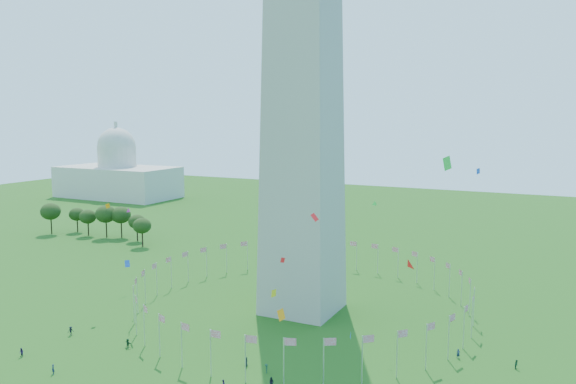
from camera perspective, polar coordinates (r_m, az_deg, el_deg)
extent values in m
cylinder|color=silver|center=(129.26, 18.19, -12.02)|extent=(0.24, 0.24, 9.00)
cylinder|color=silver|center=(135.85, 18.35, -11.06)|extent=(0.24, 0.24, 9.00)
cylinder|color=silver|center=(142.43, 18.01, -10.17)|extent=(0.24, 0.24, 9.00)
cylinder|color=silver|center=(148.81, 17.23, -9.37)|extent=(0.24, 0.24, 9.00)
cylinder|color=silver|center=(154.82, 16.09, -8.66)|extent=(0.24, 0.24, 9.00)
cylinder|color=silver|center=(160.35, 14.65, -8.04)|extent=(0.24, 0.24, 9.00)
cylinder|color=silver|center=(165.27, 12.98, -7.51)|extent=(0.24, 0.24, 9.00)
cylinder|color=silver|center=(169.50, 11.12, -7.08)|extent=(0.24, 0.24, 9.00)
cylinder|color=silver|center=(172.96, 9.11, -6.73)|extent=(0.24, 0.24, 9.00)
cylinder|color=silver|center=(175.59, 6.99, -6.47)|extent=(0.24, 0.24, 9.00)
cylinder|color=silver|center=(177.36, 4.79, -6.30)|extent=(0.24, 0.24, 9.00)
cylinder|color=silver|center=(178.24, 2.55, -6.21)|extent=(0.24, 0.24, 9.00)
cylinder|color=silver|center=(178.21, 0.29, -6.21)|extent=(0.24, 0.24, 9.00)
cylinder|color=silver|center=(177.27, -1.95, -6.29)|extent=(0.24, 0.24, 9.00)
cylinder|color=silver|center=(175.44, -4.14, -6.45)|extent=(0.24, 0.24, 9.00)
cylinder|color=silver|center=(172.74, -6.25, -6.70)|extent=(0.24, 0.24, 9.00)
cylinder|color=silver|center=(169.23, -8.26, -7.04)|extent=(0.24, 0.24, 9.00)
cylinder|color=silver|center=(164.95, -10.11, -7.47)|extent=(0.24, 0.24, 9.00)
cylinder|color=silver|center=(159.98, -11.77, -7.99)|extent=(0.24, 0.24, 9.00)
cylinder|color=silver|center=(154.42, -13.19, -8.60)|extent=(0.24, 0.24, 9.00)
cylinder|color=silver|center=(148.37, -14.31, -9.31)|extent=(0.24, 0.24, 9.00)
cylinder|color=silver|center=(141.98, -15.07, -10.11)|extent=(0.24, 0.24, 9.00)
cylinder|color=silver|center=(135.39, -15.39, -11.00)|extent=(0.24, 0.24, 9.00)
cylinder|color=silver|center=(128.80, -15.20, -11.97)|extent=(0.24, 0.24, 9.00)
cylinder|color=silver|center=(122.42, -14.40, -12.99)|extent=(0.24, 0.24, 9.00)
cylinder|color=silver|center=(116.50, -12.93, -14.03)|extent=(0.24, 0.24, 9.00)
cylinder|color=silver|center=(111.30, -10.75, -15.03)|extent=(0.24, 0.24, 9.00)
cylinder|color=silver|center=(107.09, -7.86, -15.90)|extent=(0.24, 0.24, 9.00)
cylinder|color=silver|center=(104.13, -4.36, -16.56)|extent=(0.24, 0.24, 9.00)
cylinder|color=silver|center=(102.63, -0.43, -16.91)|extent=(0.24, 0.24, 9.00)
cylinder|color=silver|center=(102.68, 3.64, -16.91)|extent=(0.24, 0.24, 9.00)
cylinder|color=silver|center=(104.29, 7.54, -16.56)|extent=(0.24, 0.24, 9.00)
cylinder|color=silver|center=(107.35, 11.01, -15.91)|extent=(0.24, 0.24, 9.00)
cylinder|color=silver|center=(111.63, 13.86, -15.05)|extent=(0.24, 0.24, 9.00)
cylinder|color=silver|center=(116.89, 16.00, -14.06)|extent=(0.24, 0.24, 9.00)
cylinder|color=silver|center=(122.86, 17.43, -13.03)|extent=(0.24, 0.24, 9.00)
imported|color=#1A4126|center=(123.92, -15.96, -14.55)|extent=(1.92, 1.18, 1.92)
imported|color=#1B442D|center=(109.02, -2.23, -17.48)|extent=(1.16, 1.30, 1.75)
imported|color=#1C2142|center=(116.78, -22.76, -16.28)|extent=(0.82, 0.71, 1.91)
imported|color=#30194B|center=(103.95, -6.61, -18.85)|extent=(0.69, 0.87, 1.73)
imported|color=#2D1745|center=(126.89, -25.45, -14.51)|extent=(0.91, 0.74, 1.77)
imported|color=black|center=(134.16, -21.20, -13.02)|extent=(1.30, 1.46, 1.97)
imported|color=black|center=(103.81, -1.69, -18.78)|extent=(1.01, 0.83, 1.91)
imported|color=#202B4C|center=(119.52, 16.91, -15.44)|extent=(0.82, 0.69, 1.91)
imported|color=#173B26|center=(118.56, 22.21, -15.91)|extent=(0.79, 0.95, 1.79)
imported|color=black|center=(111.72, -4.29, -16.82)|extent=(1.07, 1.08, 1.86)
plane|color=red|center=(99.97, 12.28, -7.26)|extent=(1.48, 2.24, 2.41)
plane|color=green|center=(67.73, 15.87, 2.82)|extent=(1.31, 1.34, 1.87)
plane|color=orange|center=(145.60, -17.85, -1.36)|extent=(0.95, 1.28, 1.47)
plane|color=#CC2699|center=(163.01, -15.90, -1.83)|extent=(0.11, 1.59, 1.59)
plane|color=red|center=(120.82, -0.55, -6.93)|extent=(1.35, 0.09, 1.35)
plane|color=red|center=(115.40, 2.72, -2.58)|extent=(1.83, 1.33, 1.75)
plane|color=blue|center=(111.24, 18.76, 2.02)|extent=(0.18, 1.33, 1.32)
plane|color=orange|center=(80.02, -0.70, -12.36)|extent=(0.59, 1.64, 1.68)
plane|color=blue|center=(113.15, 6.37, -14.27)|extent=(0.73, 1.71, 1.76)
plane|color=yellow|center=(127.19, -1.46, -10.25)|extent=(1.36, 1.45, 1.80)
plane|color=blue|center=(158.90, -16.01, -7.01)|extent=(0.75, 1.90, 1.94)
plane|color=green|center=(120.64, 8.80, -1.20)|extent=(1.06, 0.23, 1.05)
ellipsoid|color=#284717|center=(246.59, -22.94, -2.54)|extent=(7.91, 7.91, 12.36)
ellipsoid|color=#284717|center=(247.11, -20.63, -2.69)|extent=(6.31, 6.31, 9.86)
ellipsoid|color=#284717|center=(237.64, -19.65, -2.98)|extent=(6.63, 6.63, 10.36)
ellipsoid|color=#284717|center=(231.48, -17.99, -2.91)|extent=(8.05, 8.05, 12.57)
ellipsoid|color=#284717|center=(230.02, -16.59, -2.99)|extent=(7.69, 7.69, 12.02)
ellipsoid|color=#284717|center=(222.07, -15.08, -3.56)|extent=(6.42, 6.42, 10.03)
ellipsoid|color=#284717|center=(211.87, -14.59, -4.03)|extent=(6.68, 6.68, 10.43)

